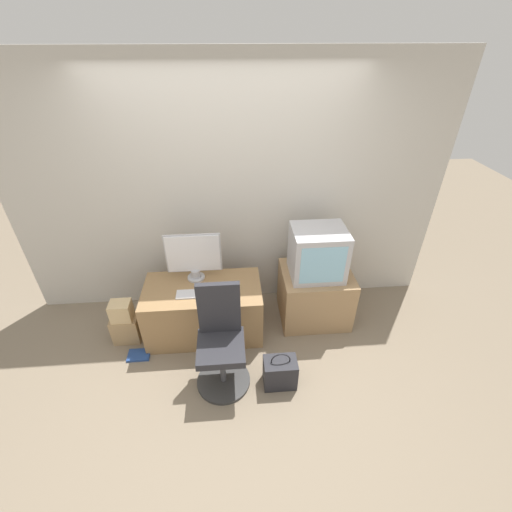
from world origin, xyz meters
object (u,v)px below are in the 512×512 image
crt_tv (318,253)px  handbag (280,372)px  main_monitor (194,256)px  office_chair (221,344)px  mouse (214,294)px  book (139,355)px  cardboard_box_lower (126,329)px  keyboard (192,294)px

crt_tv → handbag: size_ratio=1.34×
main_monitor → office_chair: size_ratio=0.54×
main_monitor → mouse: 0.43m
book → cardboard_box_lower: bearing=122.1°
office_chair → handbag: office_chair is taller
office_chair → keyboard: bearing=117.8°
mouse → crt_tv: 1.09m
crt_tv → book: size_ratio=2.45×
mouse → handbag: bearing=-46.6°
crt_tv → cardboard_box_lower: bearing=-174.7°
crt_tv → office_chair: 1.28m
office_chair → book: 0.99m
keyboard → handbag: (0.78, -0.63, -0.43)m
handbag → book: 1.41m
main_monitor → handbag: 1.36m
crt_tv → cardboard_box_lower: crt_tv is taller
keyboard → mouse: (0.22, -0.03, 0.01)m
crt_tv → keyboard: bearing=-170.6°
main_monitor → cardboard_box_lower: 1.04m
office_chair → book: (-0.84, 0.31, -0.42)m
keyboard → crt_tv: 1.29m
keyboard → office_chair: bearing=-62.2°
mouse → crt_tv: (1.03, 0.24, 0.26)m
handbag → book: handbag is taller
mouse → book: (-0.78, -0.18, -0.58)m
handbag → crt_tv: bearing=60.8°
office_chair → mouse: bearing=96.7°
main_monitor → mouse: main_monitor is taller
keyboard → handbag: keyboard is taller
keyboard → mouse: mouse is taller
keyboard → crt_tv: bearing=9.4°
mouse → book: 0.99m
mouse → book: mouse is taller
crt_tv → handbag: (-0.47, -0.84, -0.70)m
cardboard_box_lower → book: size_ratio=1.36×
crt_tv → office_chair: (-0.97, -0.73, -0.42)m
keyboard → mouse: bearing=-7.8°
keyboard → cardboard_box_lower: (-0.71, 0.02, -0.44)m
crt_tv → book: 2.04m
keyboard → cardboard_box_lower: bearing=178.1°
keyboard → book: bearing=-159.5°
keyboard → cardboard_box_lower: 0.83m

